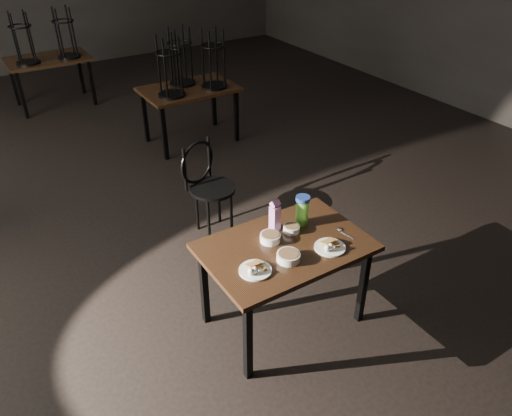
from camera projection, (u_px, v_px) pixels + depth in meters
main_table at (285, 253)px, 3.65m from camera, size 1.20×0.80×0.75m
plate_left at (255, 269)px, 3.35m from camera, size 0.22×0.22×0.07m
plate_right at (330, 246)px, 3.56m from camera, size 0.22×0.22×0.07m
bowl_near at (270, 237)px, 3.63m from camera, size 0.15×0.15×0.06m
bowl_far at (292, 228)px, 3.74m from camera, size 0.13×0.13×0.05m
bowl_big at (288, 257)px, 3.45m from camera, size 0.17×0.17×0.06m
juice_carton at (275, 216)px, 3.71m from camera, size 0.07×0.07×0.26m
water_bottle at (302, 210)px, 3.77m from camera, size 0.12×0.12×0.24m
spoon at (341, 230)px, 3.76m from camera, size 0.04×0.18×0.01m
bentwood_chair at (207, 181)px, 4.79m from camera, size 0.49×0.48×0.93m
bg_table_right at (189, 86)px, 6.43m from camera, size 1.20×0.80×1.48m
bg_table_far at (48, 58)px, 7.57m from camera, size 1.20×0.80×1.48m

